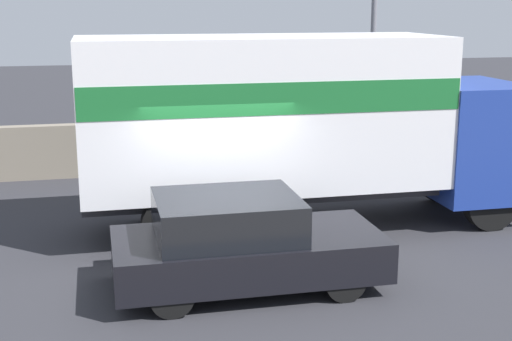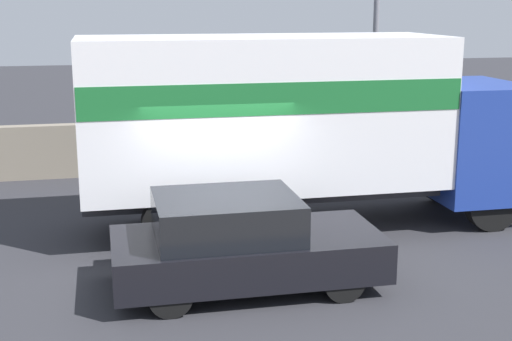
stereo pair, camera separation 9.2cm
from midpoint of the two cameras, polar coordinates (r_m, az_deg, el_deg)
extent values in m
plane|color=#2D2D33|center=(10.92, -1.58, -8.69)|extent=(80.00, 80.00, 0.00)
cube|color=gray|center=(17.68, -6.01, 1.95)|extent=(60.00, 0.35, 1.28)
cylinder|color=slate|center=(17.82, 9.65, 9.47)|extent=(0.14, 0.14, 5.92)
cube|color=navy|center=(14.37, 16.87, 2.47)|extent=(1.73, 2.41, 2.15)
cube|color=black|center=(14.72, 19.86, 4.20)|extent=(0.06, 2.04, 0.95)
cube|color=#2D2D33|center=(13.08, 0.74, -1.57)|extent=(6.45, 1.27, 0.25)
cube|color=white|center=(12.78, 0.76, 4.74)|extent=(6.45, 2.32, 2.66)
cube|color=#19662D|center=(12.73, 0.77, 6.41)|extent=(6.42, 2.34, 0.53)
cylinder|color=black|center=(15.43, 14.85, -0.59)|extent=(1.02, 0.28, 1.02)
cylinder|color=black|center=(13.76, 18.56, -2.50)|extent=(1.02, 0.28, 1.02)
cylinder|color=black|center=(13.82, -7.38, -1.84)|extent=(1.02, 0.28, 1.02)
cylinder|color=black|center=(11.93, -6.53, -4.26)|extent=(1.02, 0.28, 1.02)
cylinder|color=black|center=(13.98, -2.10, -1.56)|extent=(1.02, 0.28, 1.02)
cylinder|color=black|center=(12.11, -0.44, -3.90)|extent=(1.02, 0.28, 1.02)
cube|color=black|center=(10.46, -0.43, -6.67)|extent=(3.90, 1.81, 0.58)
cube|color=black|center=(10.22, -2.15, -3.71)|extent=(2.03, 1.66, 0.59)
cylinder|color=black|center=(11.53, 4.69, -5.93)|extent=(0.60, 0.20, 0.60)
cylinder|color=black|center=(10.14, 7.28, -8.74)|extent=(0.60, 0.20, 0.60)
cylinder|color=black|center=(11.10, -7.43, -6.77)|extent=(0.60, 0.20, 0.60)
cylinder|color=black|center=(9.65, -6.60, -9.90)|extent=(0.60, 0.20, 0.60)
cylinder|color=#1E1E2D|center=(17.04, 17.17, 0.26)|extent=(0.30, 0.30, 0.85)
cylinder|color=black|center=(16.89, 17.35, 2.82)|extent=(0.39, 0.39, 0.70)
sphere|color=tan|center=(16.81, 17.46, 4.38)|extent=(0.23, 0.23, 0.23)
camera|label=1|loc=(0.05, -89.77, 0.05)|focal=50.00mm
camera|label=2|loc=(0.05, 90.23, -0.05)|focal=50.00mm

